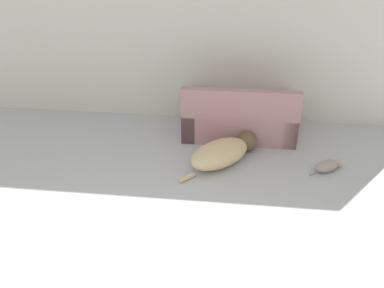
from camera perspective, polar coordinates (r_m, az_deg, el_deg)
wall_back at (r=6.12m, az=-1.02°, el=16.22°), size 7.92×0.06×2.75m
couch at (r=5.79m, az=7.15°, el=3.85°), size 1.68×0.90×0.86m
dog at (r=5.08m, az=4.86°, el=-1.18°), size 1.08×1.18×0.31m
cat at (r=5.22m, az=19.98°, el=-3.13°), size 0.49×0.37×0.14m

